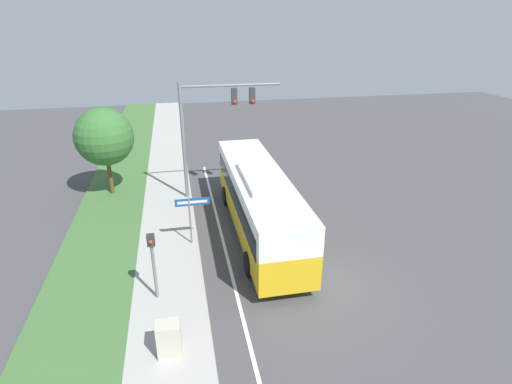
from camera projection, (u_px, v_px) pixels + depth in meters
ground_plane at (323, 283)px, 16.42m from camera, size 80.00×80.00×0.00m
sidewalk at (169, 301)px, 15.24m from camera, size 2.80×80.00×0.12m
grass_verge at (81, 313)px, 14.65m from camera, size 3.60×80.00×0.10m
lane_divider_near at (237, 294)px, 15.75m from camera, size 0.14×30.00×0.01m
bus at (258, 197)px, 19.65m from camera, size 2.60×11.64×3.42m
signal_gantry at (211, 118)px, 22.54m from camera, size 5.70×0.41×6.86m
pedestrian_signal at (153, 256)px, 14.65m from camera, size 0.28×0.34×2.86m
street_sign at (191, 211)px, 18.48m from camera, size 1.60×0.08×2.49m
utility_cabinet at (169, 339)px, 12.58m from camera, size 0.76×0.58×1.17m
roadside_tree at (104, 137)px, 23.26m from camera, size 3.39×3.39×5.26m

